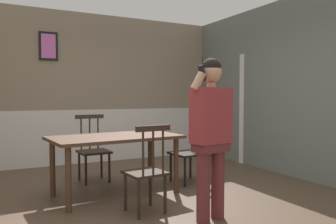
# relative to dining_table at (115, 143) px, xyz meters

# --- Properties ---
(ground_plane) EXTENTS (6.45, 6.45, 0.00)m
(ground_plane) POSITION_rel_dining_table_xyz_m (0.26, -0.58, -0.68)
(ground_plane) COLOR brown
(room_back_partition) EXTENTS (5.27, 0.17, 2.89)m
(room_back_partition) POSITION_rel_dining_table_xyz_m (0.26, 2.35, 0.71)
(room_back_partition) COLOR gray
(room_back_partition) RESTS_ON ground_plane
(room_right_partition) EXTENTS (0.13, 5.86, 2.89)m
(room_right_partition) POSITION_rel_dining_table_xyz_m (2.90, -0.57, 0.76)
(room_right_partition) COLOR slate
(room_right_partition) RESTS_ON ground_plane
(dining_table) EXTENTS (1.71, 1.05, 0.78)m
(dining_table) POSITION_rel_dining_table_xyz_m (0.00, 0.00, 0.00)
(dining_table) COLOR #4C3323
(dining_table) RESTS_ON ground_plane
(chair_near_window) EXTENTS (0.51, 0.51, 0.94)m
(chair_near_window) POSITION_rel_dining_table_xyz_m (1.20, 0.11, -0.22)
(chair_near_window) COLOR black
(chair_near_window) RESTS_ON ground_plane
(chair_by_doorway) EXTENTS (0.46, 0.46, 1.01)m
(chair_by_doorway) POSITION_rel_dining_table_xyz_m (-0.07, 0.84, -0.20)
(chair_by_doorway) COLOR #2D2319
(chair_by_doorway) RESTS_ON ground_plane
(chair_at_table_head) EXTENTS (0.44, 0.44, 0.98)m
(chair_at_table_head) POSITION_rel_dining_table_xyz_m (0.08, -0.84, -0.21)
(chair_at_table_head) COLOR #2D2319
(chair_at_table_head) RESTS_ON ground_plane
(person_figure) EXTENTS (0.56, 0.28, 1.68)m
(person_figure) POSITION_rel_dining_table_xyz_m (0.59, -1.33, 0.29)
(person_figure) COLOR brown
(person_figure) RESTS_ON ground_plane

